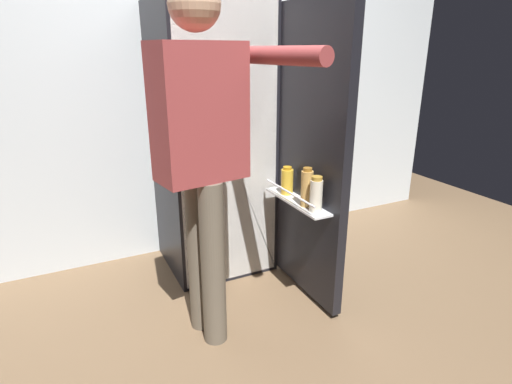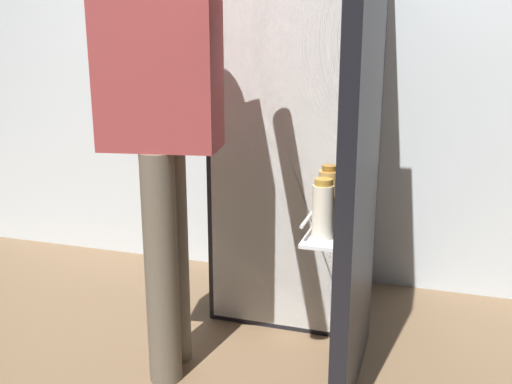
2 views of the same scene
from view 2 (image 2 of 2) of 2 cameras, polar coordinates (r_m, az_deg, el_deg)
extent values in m
plane|color=brown|center=(2.39, 0.70, -16.10)|extent=(5.92, 5.92, 0.00)
cube|color=silver|center=(2.95, 6.27, 16.22)|extent=(4.40, 0.10, 2.60)
cube|color=black|center=(2.62, 4.38, 6.72)|extent=(0.66, 0.63, 1.72)
cube|color=white|center=(2.32, 2.60, 5.68)|extent=(0.62, 0.01, 1.68)
cube|color=white|center=(2.36, 2.90, 6.28)|extent=(0.58, 0.09, 0.01)
cube|color=black|center=(1.94, 10.34, 3.60)|extent=(0.06, 0.64, 1.66)
cube|color=white|center=(2.01, 7.59, -3.02)|extent=(0.12, 0.54, 0.01)
cylinder|color=silver|center=(2.00, 6.19, -1.24)|extent=(0.01, 0.52, 0.01)
cylinder|color=tan|center=(1.89, 7.14, -0.87)|extent=(0.06, 0.06, 0.20)
cylinder|color=#996623|center=(1.86, 7.25, 2.35)|extent=(0.05, 0.05, 0.02)
cylinder|color=gold|center=(2.10, 8.38, 0.04)|extent=(0.07, 0.07, 0.15)
cylinder|color=#BC8419|center=(2.08, 8.47, 2.26)|extent=(0.05, 0.05, 0.02)
cylinder|color=#EDE5CC|center=(1.81, 6.60, -1.99)|extent=(0.07, 0.07, 0.17)
cylinder|color=#B78933|center=(1.78, 6.70, 0.98)|extent=(0.06, 0.06, 0.02)
cylinder|color=#665B4C|center=(2.23, -8.22, -6.31)|extent=(0.12, 0.12, 0.86)
cylinder|color=#665B4C|center=(2.10, -9.33, -7.71)|extent=(0.12, 0.12, 0.86)
cube|color=#9E3D3D|center=(2.01, -9.60, 12.85)|extent=(0.43, 0.28, 0.61)
cylinder|color=#9E3D3D|center=(2.20, -7.98, 12.50)|extent=(0.08, 0.08, 0.57)
camera|label=1|loc=(1.52, -74.19, 12.17)|focal=28.91mm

